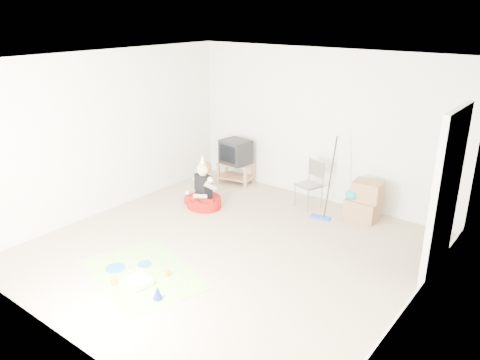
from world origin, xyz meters
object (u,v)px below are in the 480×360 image
Objects in this scene: crt_tv at (236,152)px; tv_stand at (236,171)px; seated_woman at (204,195)px; folding_chair at (309,185)px; cardboard_boxes at (364,201)px; birthday_cake at (139,282)px.

tv_stand is at bearing -55.34° from crt_tv.
seated_woman is at bearing -76.81° from tv_stand.
cardboard_boxes is (0.95, 0.11, -0.09)m from folding_chair.
tv_stand is 2.06× the size of birthday_cake.
crt_tv is 0.56× the size of seated_woman.
cardboard_boxes is at bearing 6.34° from folding_chair.
birthday_cake is (0.98, -2.29, -0.16)m from seated_woman.
cardboard_boxes reaches higher than birthday_cake.
crt_tv is at bearing 174.46° from folding_chair.
folding_chair is (1.70, -0.16, -0.23)m from crt_tv.
folding_chair is 1.79m from seated_woman.
cardboard_boxes is 2.64m from seated_woman.
cardboard_boxes is 1.87× the size of birthday_cake.
seated_woman is 2.74× the size of birthday_cake.
seated_woman is (-2.35, -1.20, -0.10)m from cardboard_boxes.
birthday_cake is (-1.37, -3.48, -0.27)m from cardboard_boxes.
tv_stand is at bearing 103.19° from seated_woman.
crt_tv is (-0.00, 0.00, 0.39)m from tv_stand.
seated_woman is at bearing -153.00° from cardboard_boxes.
cardboard_boxes reaches higher than tv_stand.
tv_stand is 1.34× the size of crt_tv.
cardboard_boxes is at bearing 6.81° from crt_tv.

